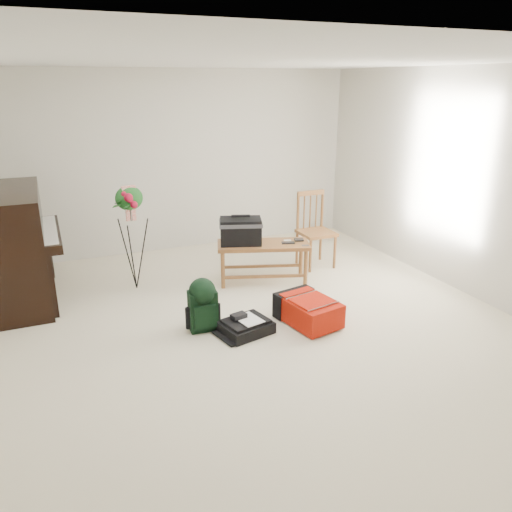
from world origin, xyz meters
name	(u,v)px	position (x,y,z in m)	size (l,w,h in m)	color
floor	(262,324)	(0.00, 0.00, 0.00)	(5.00, 5.50, 0.01)	beige
ceiling	(263,60)	(0.00, 0.00, 2.50)	(5.00, 5.50, 0.01)	white
wall_back	(184,162)	(0.00, 2.75, 1.25)	(5.00, 0.04, 2.50)	beige
wall_right	(467,183)	(2.50, 0.00, 1.25)	(0.04, 5.50, 2.50)	beige
piano	(20,249)	(-2.19, 1.60, 0.60)	(0.71, 1.50, 1.25)	black
bench	(249,237)	(0.29, 1.05, 0.60)	(1.18, 0.77, 0.84)	brown
dining_chair	(315,231)	(1.34, 1.31, 0.48)	(0.43, 0.43, 0.98)	brown
red_suitcase	(306,308)	(0.44, -0.12, 0.14)	(0.54, 0.71, 0.27)	red
black_duffel	(246,326)	(-0.22, -0.11, 0.07)	(0.54, 0.47, 0.19)	black
green_backpack	(203,302)	(-0.58, 0.12, 0.30)	(0.28, 0.26, 0.54)	black
flower_stand	(133,238)	(-1.00, 1.44, 0.62)	(0.45, 0.45, 1.27)	black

